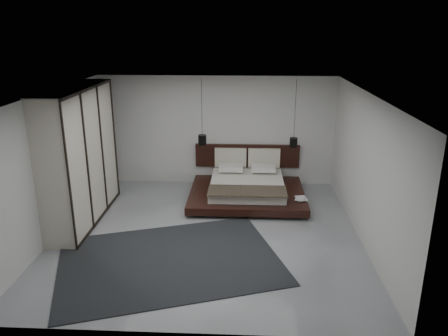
# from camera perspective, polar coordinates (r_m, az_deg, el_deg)

# --- Properties ---
(floor) EXTENTS (6.00, 6.00, 0.00)m
(floor) POSITION_cam_1_polar(r_m,az_deg,el_deg) (8.88, -2.18, -8.51)
(floor) COLOR #9A9CA2
(floor) RESTS_ON ground
(ceiling) EXTENTS (6.00, 6.00, 0.00)m
(ceiling) POSITION_cam_1_polar(r_m,az_deg,el_deg) (8.02, -2.42, 9.66)
(ceiling) COLOR white
(ceiling) RESTS_ON wall_back
(wall_back) EXTENTS (6.00, 0.00, 6.00)m
(wall_back) POSITION_cam_1_polar(r_m,az_deg,el_deg) (11.23, -0.96, 4.86)
(wall_back) COLOR silver
(wall_back) RESTS_ON floor
(wall_front) EXTENTS (6.00, 0.00, 6.00)m
(wall_front) POSITION_cam_1_polar(r_m,az_deg,el_deg) (5.59, -4.99, -9.46)
(wall_front) COLOR silver
(wall_front) RESTS_ON floor
(wall_left) EXTENTS (0.00, 6.00, 6.00)m
(wall_left) POSITION_cam_1_polar(r_m,az_deg,el_deg) (9.11, -21.45, 0.39)
(wall_left) COLOR silver
(wall_left) RESTS_ON floor
(wall_right) EXTENTS (0.00, 6.00, 6.00)m
(wall_right) POSITION_cam_1_polar(r_m,az_deg,el_deg) (8.62, 17.99, -0.19)
(wall_right) COLOR silver
(wall_right) RESTS_ON floor
(lattice_screen) EXTENTS (0.05, 0.90, 2.60)m
(lattice_screen) POSITION_cam_1_polar(r_m,az_deg,el_deg) (11.31, -16.27, 3.70)
(lattice_screen) COLOR black
(lattice_screen) RESTS_ON floor
(bed) EXTENTS (2.68, 2.35, 1.06)m
(bed) POSITION_cam_1_polar(r_m,az_deg,el_deg) (10.49, 3.02, -2.53)
(bed) COLOR black
(bed) RESTS_ON floor
(book_lower) EXTENTS (0.28, 0.35, 0.03)m
(book_lower) POSITION_cam_1_polar(r_m,az_deg,el_deg) (9.97, 9.39, -4.00)
(book_lower) COLOR #99724C
(book_lower) RESTS_ON bed
(book_upper) EXTENTS (0.25, 0.30, 0.02)m
(book_upper) POSITION_cam_1_polar(r_m,az_deg,el_deg) (9.93, 9.31, -3.93)
(book_upper) COLOR #99724C
(book_upper) RESTS_ON book_lower
(pendant_left) EXTENTS (0.20, 0.20, 1.59)m
(pendant_left) POSITION_cam_1_polar(r_m,az_deg,el_deg) (10.61, -2.86, 3.72)
(pendant_left) COLOR black
(pendant_left) RESTS_ON ceiling
(pendant_right) EXTENTS (0.19, 0.19, 1.61)m
(pendant_right) POSITION_cam_1_polar(r_m,az_deg,el_deg) (10.64, 9.07, 3.35)
(pendant_right) COLOR black
(pendant_right) RESTS_ON ceiling
(wardrobe) EXTENTS (0.68, 2.87, 2.82)m
(wardrobe) POSITION_cam_1_polar(r_m,az_deg,el_deg) (9.51, -18.39, 1.53)
(wardrobe) COLOR beige
(wardrobe) RESTS_ON floor
(rug) EXTENTS (4.46, 3.77, 0.02)m
(rug) POSITION_cam_1_polar(r_m,az_deg,el_deg) (7.98, -7.11, -11.87)
(rug) COLOR black
(rug) RESTS_ON floor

